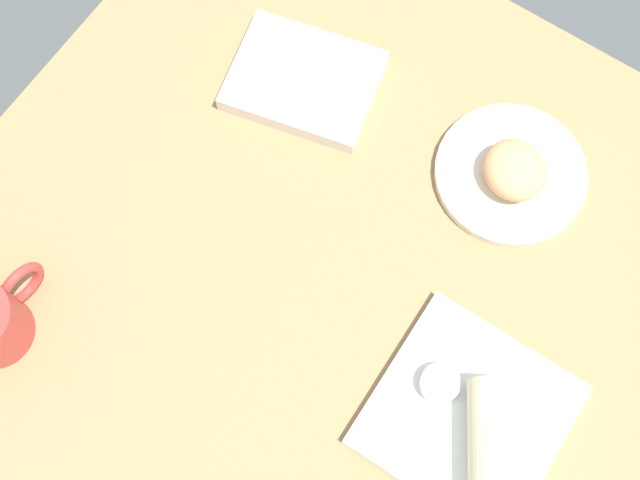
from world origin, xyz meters
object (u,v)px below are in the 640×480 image
at_px(round_plate, 510,174).
at_px(sauce_cup, 440,384).
at_px(scone_pastry, 515,170).
at_px(breakfast_wrap, 500,435).
at_px(square_plate, 468,415).
at_px(book_stack, 304,81).

distance_m(round_plate, sauce_cup, 0.29).
distance_m(scone_pastry, sauce_cup, 0.29).
xyz_separation_m(scone_pastry, breakfast_wrap, (0.15, -0.29, 0.01)).
relative_size(square_plate, breakfast_wrap, 1.76).
bearing_deg(breakfast_wrap, book_stack, 118.04).
bearing_deg(breakfast_wrap, round_plate, 84.86).
height_order(scone_pastry, square_plate, scone_pastry).
bearing_deg(book_stack, round_plate, 7.55).
relative_size(square_plate, sauce_cup, 4.59).
height_order(round_plate, square_plate, square_plate).
xyz_separation_m(round_plate, breakfast_wrap, (0.15, -0.30, 0.04)).
xyz_separation_m(square_plate, book_stack, (-0.41, 0.26, 0.00)).
relative_size(sauce_cup, book_stack, 0.21).
bearing_deg(book_stack, sauce_cup, -34.45).
bearing_deg(square_plate, round_plate, 110.62).
xyz_separation_m(round_plate, scone_pastry, (0.00, -0.01, 0.03)).
bearing_deg(square_plate, scone_pastry, 110.64).
height_order(round_plate, sauce_cup, sauce_cup).
distance_m(scone_pastry, book_stack, 0.30).
bearing_deg(sauce_cup, breakfast_wrap, -10.84).
bearing_deg(square_plate, breakfast_wrap, -10.84).
bearing_deg(sauce_cup, book_stack, 145.55).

